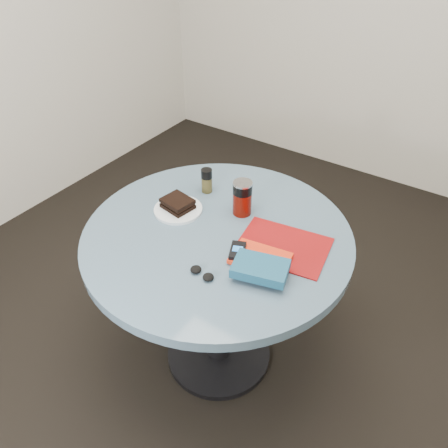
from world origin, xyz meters
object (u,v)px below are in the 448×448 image
Objects in this scene: novel at (260,268)px; headphones at (202,273)px; magazine at (283,246)px; soda_can at (242,198)px; table at (218,264)px; plate at (178,210)px; pepper_grinder at (207,180)px; mp3_player at (238,251)px; sandwich at (178,203)px; red_book at (260,258)px.

novel is 1.84× the size of headphones.
novel reaches higher than magazine.
soda_can is at bearing 101.62° from headphones.
headphones reaches higher than table.
plate is 0.26m from soda_can.
novel is (0.44, -0.31, -0.01)m from pepper_grinder.
mp3_player is (0.34, -0.10, 0.02)m from plate.
pepper_grinder is 0.33× the size of magazine.
magazine is (0.24, 0.06, 0.17)m from table.
novel is (0.25, -0.12, 0.20)m from table.
plate is 1.50× the size of sandwich.
headphones reaches higher than magazine.
novel reaches higher than sandwich.
pepper_grinder reaches higher than plate.
sandwich reaches higher than magazine.
pepper_grinder is at bearing 133.53° from table.
red_book is (0.41, -0.07, 0.01)m from plate.
soda_can is 0.79× the size of novel.
red_book is at bearing -45.26° from soda_can.
soda_can is at bearing 31.02° from plate.
red_book is 0.08m from mp3_player.
plate is 0.35m from mp3_player.
soda_can is 0.26m from mp3_player.
novel is at bearing 31.86° from headphones.
pepper_grinder is 0.50m from headphones.
soda_can is at bearing 126.13° from red_book.
sandwich is (-0.21, 0.03, 0.20)m from table.
mp3_player reaches higher than plate.
table is 0.30m from magazine.
magazine is at bearing 66.23° from red_book.
sandwich is at bearing 172.65° from table.
soda_can is 0.36m from novel.
plate reaches higher than magazine.
sandwich is 1.21× the size of pepper_grinder.
table is at bearing 158.26° from red_book.
novel is 1.76× the size of mp3_player.
novel is at bearing -48.49° from soda_can.
magazine is at bearing 77.50° from novel.
headphones is at bearing -135.26° from red_book.
red_book is 0.08m from novel.
novel reaches higher than table.
mp3_player is (-0.11, -0.13, 0.03)m from magazine.
magazine is 0.32m from headphones.
magazine is (0.44, 0.04, -0.00)m from plate.
mp3_player is at bearing -137.05° from magazine.
sandwich is at bearing 140.51° from headphones.
red_book is (0.40, -0.25, -0.04)m from pepper_grinder.
plate is 1.07× the size of novel.
table is 9.95× the size of mp3_player.
table is 0.34m from novel.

